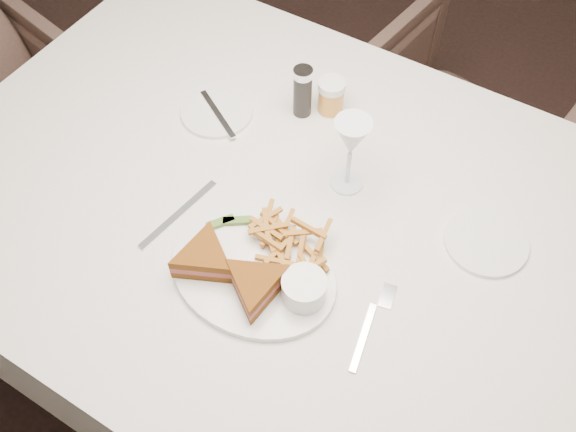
# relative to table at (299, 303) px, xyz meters

# --- Properties ---
(ground) EXTENTS (5.00, 5.00, 0.00)m
(ground) POSITION_rel_table_xyz_m (-0.09, -0.08, -0.38)
(ground) COLOR black
(ground) RESTS_ON ground
(table) EXTENTS (1.57, 1.06, 0.75)m
(table) POSITION_rel_table_xyz_m (0.00, 0.00, 0.00)
(table) COLOR silver
(table) RESTS_ON ground
(chair_far) EXTENTS (0.69, 0.65, 0.64)m
(chair_far) POSITION_rel_table_xyz_m (0.10, 0.83, -0.06)
(chair_far) COLOR #503A31
(chair_far) RESTS_ON ground
(table_setting) EXTENTS (0.80, 0.64, 0.18)m
(table_setting) POSITION_rel_table_xyz_m (0.00, -0.07, 0.41)
(table_setting) COLOR white
(table_setting) RESTS_ON table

